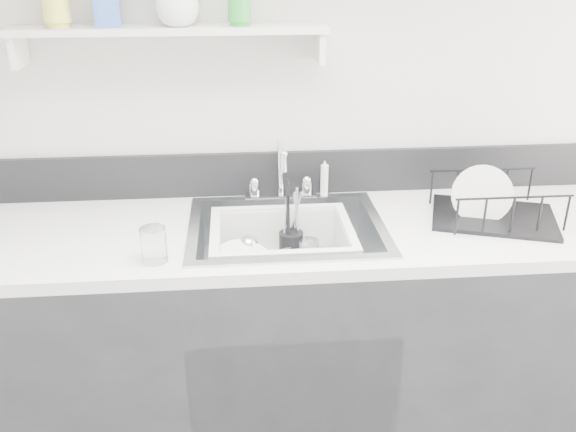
{
  "coord_description": "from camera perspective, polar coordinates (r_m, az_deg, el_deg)",
  "views": [
    {
      "loc": [
        -0.16,
        -0.62,
        1.76
      ],
      "look_at": [
        0.0,
        1.14,
        0.98
      ],
      "focal_mm": 38.0,
      "sensor_mm": 36.0,
      "label": 1
    }
  ],
  "objects": [
    {
      "name": "backsplash",
      "position": [
        2.24,
        -0.79,
        4.04
      ],
      "size": [
        3.2,
        0.02,
        0.16
      ],
      "primitive_type": "cube",
      "color": "black",
      "rests_on": "counter_run"
    },
    {
      "name": "ladle",
      "position": [
        2.04,
        -2.06,
        -3.84
      ],
      "size": [
        0.3,
        0.27,
        0.09
      ],
      "primitive_type": null,
      "rotation": [
        0.0,
        0.0,
        -0.67
      ],
      "color": "silver",
      "rests_on": "wash_tub"
    },
    {
      "name": "wash_tub",
      "position": [
        2.01,
        -0.59,
        -3.3
      ],
      "size": [
        0.54,
        0.48,
        0.18
      ],
      "primitive_type": null,
      "rotation": [
        0.0,
        0.0,
        -0.25
      ],
      "color": "silver",
      "rests_on": "sink"
    },
    {
      "name": "counter_run",
      "position": [
        2.23,
        -0.12,
        -11.8
      ],
      "size": [
        3.2,
        0.62,
        0.92
      ],
      "color": "#262629",
      "rests_on": "ground"
    },
    {
      "name": "tumbler_counter",
      "position": [
        1.8,
        -12.45,
        -2.64
      ],
      "size": [
        0.1,
        0.1,
        0.1
      ],
      "primitive_type": "cylinder",
      "rotation": [
        0.0,
        0.0,
        0.43
      ],
      "color": "white",
      "rests_on": "counter_run"
    },
    {
      "name": "wall_shelf",
      "position": [
        2.06,
        -10.9,
        16.54
      ],
      "size": [
        1.0,
        0.16,
        0.12
      ],
      "color": "silver",
      "rests_on": "room_shell"
    },
    {
      "name": "dish_rack",
      "position": [
        2.14,
        18.87,
        1.45
      ],
      "size": [
        0.47,
        0.41,
        0.14
      ],
      "primitive_type": null,
      "rotation": [
        0.0,
        0.0,
        -0.33
      ],
      "color": "black",
      "rests_on": "counter_run"
    },
    {
      "name": "faucet",
      "position": [
        2.2,
        -0.68,
        3.1
      ],
      "size": [
        0.26,
        0.18,
        0.23
      ],
      "color": "silver",
      "rests_on": "counter_run"
    },
    {
      "name": "utensil_cup",
      "position": [
        2.09,
        0.28,
        -2.65
      ],
      "size": [
        0.08,
        0.08,
        0.28
      ],
      "rotation": [
        0.0,
        0.0,
        0.23
      ],
      "color": "black",
      "rests_on": "wash_tub"
    },
    {
      "name": "bowl_small",
      "position": [
        2.01,
        2.2,
        -5.2
      ],
      "size": [
        0.14,
        0.14,
        0.03
      ],
      "primitive_type": "imported",
      "rotation": [
        0.0,
        0.0,
        0.38
      ],
      "color": "white",
      "rests_on": "wash_tub"
    },
    {
      "name": "side_sprayer",
      "position": [
        2.22,
        3.42,
        3.55
      ],
      "size": [
        0.03,
        0.03,
        0.14
      ],
      "primitive_type": "cylinder",
      "color": "silver",
      "rests_on": "counter_run"
    },
    {
      "name": "tumbler_in_tub",
      "position": [
        2.06,
        1.96,
        -3.45
      ],
      "size": [
        0.08,
        0.08,
        0.09
      ],
      "primitive_type": "cylinder",
      "rotation": [
        0.0,
        0.0,
        -0.26
      ],
      "color": "white",
      "rests_on": "wash_tub"
    },
    {
      "name": "sink",
      "position": [
        2.04,
        -0.12,
        -3.3
      ],
      "size": [
        0.64,
        0.52,
        0.2
      ],
      "primitive_type": null,
      "color": "silver",
      "rests_on": "counter_run"
    },
    {
      "name": "plate_stack",
      "position": [
        2.01,
        -3.91,
        -5.02
      ],
      "size": [
        0.24,
        0.24,
        0.09
      ],
      "rotation": [
        0.0,
        0.0,
        0.18
      ],
      "color": "white",
      "rests_on": "wash_tub"
    }
  ]
}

